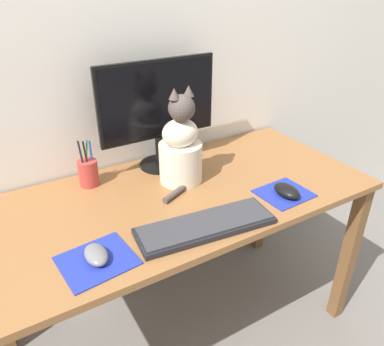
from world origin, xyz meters
name	(u,v)px	position (x,y,z in m)	size (l,w,h in m)	color
ground_plane	(181,330)	(0.00, 0.00, 0.00)	(12.00, 12.00, 0.00)	slate
wall_back	(128,26)	(0.00, 0.36, 1.25)	(7.00, 0.04, 2.50)	silver
desk	(178,216)	(0.00, 0.00, 0.63)	(1.43, 0.66, 0.72)	brown
monitor	(158,108)	(0.05, 0.23, 0.97)	(0.48, 0.17, 0.43)	black
keyboard	(206,225)	(-0.02, -0.22, 0.73)	(0.45, 0.19, 0.02)	black
mousepad_left	(97,261)	(-0.36, -0.20, 0.72)	(0.21, 0.19, 0.00)	#1E2D9E
mousepad_right	(284,193)	(0.33, -0.19, 0.72)	(0.19, 0.17, 0.00)	#1E2D9E
computer_mouse_left	(96,255)	(-0.36, -0.19, 0.74)	(0.06, 0.10, 0.03)	slate
computer_mouse_right	(287,191)	(0.33, -0.21, 0.74)	(0.07, 0.11, 0.04)	black
cat	(181,148)	(0.06, 0.08, 0.86)	(0.22, 0.21, 0.37)	beige
pen_cup	(88,172)	(-0.25, 0.23, 0.77)	(0.07, 0.07, 0.18)	#B23833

